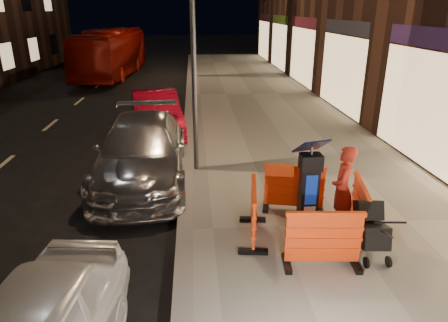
{
  "coord_description": "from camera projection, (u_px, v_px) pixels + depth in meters",
  "views": [
    {
      "loc": [
        0.23,
        -6.44,
        3.96
      ],
      "look_at": [
        0.8,
        1.0,
        1.1
      ],
      "focal_mm": 32.0,
      "sensor_mm": 36.0,
      "label": 1
    }
  ],
  "objects": [
    {
      "name": "man",
      "position": [
        342.0,
        189.0,
        7.11
      ],
      "size": [
        0.59,
        0.69,
        1.6
      ],
      "primitive_type": "imported",
      "rotation": [
        0.0,
        0.0,
        -2.01
      ],
      "color": "#A9271A",
      "rests_on": "sidewalk"
    },
    {
      "name": "stroller",
      "position": [
        372.0,
        232.0,
        6.41
      ],
      "size": [
        0.53,
        0.76,
        0.9
      ],
      "primitive_type": "cube",
      "rotation": [
        0.0,
        0.0,
        -0.09
      ],
      "color": "black",
      "rests_on": "sidewalk"
    },
    {
      "name": "parking_kiosk",
      "position": [
        308.0,
        191.0,
        6.9
      ],
      "size": [
        0.62,
        0.62,
        1.71
      ],
      "primitive_type": "cube",
      "rotation": [
        0.0,
        0.0,
        -0.17
      ],
      "color": "black",
      "rests_on": "sidewalk"
    },
    {
      "name": "street_lamp_mid",
      "position": [
        193.0,
        46.0,
        9.08
      ],
      "size": [
        0.12,
        0.12,
        6.0
      ],
      "primitive_type": "cylinder",
      "color": "#3F3F44",
      "rests_on": "sidewalk"
    },
    {
      "name": "car_silver",
      "position": [
        144.0,
        179.0,
        9.93
      ],
      "size": [
        2.22,
        5.17,
        1.48
      ],
      "primitive_type": "imported",
      "rotation": [
        0.0,
        0.0,
        0.03
      ],
      "color": "#B0B0B5",
      "rests_on": "ground"
    },
    {
      "name": "ground_plane",
      "position": [
        185.0,
        237.0,
        7.4
      ],
      "size": [
        120.0,
        120.0,
        0.0
      ],
      "primitive_type": "plane",
      "color": "black",
      "rests_on": "ground"
    },
    {
      "name": "barrier_kerbside",
      "position": [
        253.0,
        212.0,
        6.97
      ],
      "size": [
        0.66,
        1.28,
        0.95
      ],
      "primitive_type": "cube",
      "rotation": [
        0.0,
        0.0,
        1.44
      ],
      "color": "#FF4311",
      "rests_on": "sidewalk"
    },
    {
      "name": "street_lamp_far",
      "position": [
        192.0,
        24.0,
        23.05
      ],
      "size": [
        0.12,
        0.12,
        6.0
      ],
      "primitive_type": "cylinder",
      "color": "#3F3F44",
      "rests_on": "sidewalk"
    },
    {
      "name": "barrier_back",
      "position": [
        294.0,
        188.0,
        7.92
      ],
      "size": [
        1.3,
        0.76,
        0.95
      ],
      "primitive_type": "cube",
      "rotation": [
        0.0,
        0.0,
        -0.22
      ],
      "color": "#FF4311",
      "rests_on": "sidewalk"
    },
    {
      "name": "sidewalk",
      "position": [
        343.0,
        227.0,
        7.58
      ],
      "size": [
        6.0,
        60.0,
        0.15
      ],
      "primitive_type": "cube",
      "color": "gray",
      "rests_on": "ground"
    },
    {
      "name": "bus_doubledecker",
      "position": [
        114.0,
        76.0,
        25.12
      ],
      "size": [
        2.98,
        10.2,
        2.81
      ],
      "primitive_type": "imported",
      "rotation": [
        0.0,
        0.0,
        -0.06
      ],
      "color": "maroon",
      "rests_on": "ground"
    },
    {
      "name": "kerb",
      "position": [
        185.0,
        233.0,
        7.37
      ],
      "size": [
        0.3,
        60.0,
        0.15
      ],
      "primitive_type": "cube",
      "color": "slate",
      "rests_on": "ground"
    },
    {
      "name": "car_red",
      "position": [
        157.0,
        132.0,
        13.65
      ],
      "size": [
        2.15,
        4.35,
        1.37
      ],
      "primitive_type": "imported",
      "rotation": [
        0.0,
        0.0,
        0.17
      ],
      "color": "#A60921",
      "rests_on": "ground"
    },
    {
      "name": "barrier_front",
      "position": [
        323.0,
        239.0,
        6.15
      ],
      "size": [
        1.26,
        0.6,
        0.95
      ],
      "primitive_type": "cube",
      "rotation": [
        0.0,
        0.0,
        -0.08
      ],
      "color": "#FF4311",
      "rests_on": "sidewalk"
    },
    {
      "name": "barrier_bldgside",
      "position": [
        359.0,
        209.0,
        7.1
      ],
      "size": [
        0.74,
        1.3,
        0.95
      ],
      "primitive_type": "cube",
      "rotation": [
        0.0,
        0.0,
        1.37
      ],
      "color": "#FF4311",
      "rests_on": "sidewalk"
    }
  ]
}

